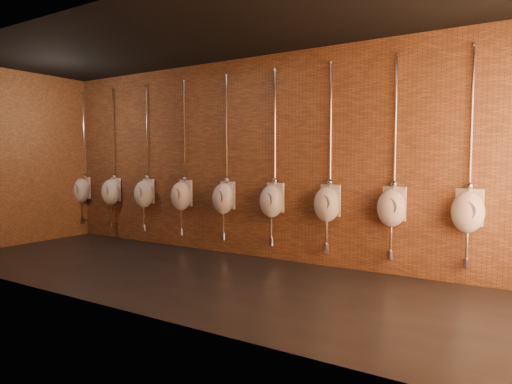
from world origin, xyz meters
TOP-DOWN VIEW (x-y plane):
  - ground at (0.00, 0.00)m, footprint 8.50×8.50m
  - room_shell at (0.00, 0.00)m, footprint 8.54×3.04m
  - urinal_0 at (-4.25, 1.36)m, footprint 0.45×0.41m
  - urinal_1 at (-3.32, 1.36)m, footprint 0.45×0.41m
  - urinal_2 at (-2.40, 1.36)m, footprint 0.45×0.41m
  - urinal_3 at (-1.47, 1.36)m, footprint 0.45×0.41m
  - urinal_4 at (-0.55, 1.36)m, footprint 0.45×0.41m
  - urinal_5 at (0.38, 1.36)m, footprint 0.45×0.41m
  - urinal_6 at (1.30, 1.36)m, footprint 0.45×0.41m
  - urinal_7 at (2.23, 1.36)m, footprint 0.45×0.41m
  - urinal_8 at (3.15, 1.36)m, footprint 0.45×0.41m

SIDE VIEW (x-z plane):
  - ground at x=0.00m, z-range 0.00..0.00m
  - urinal_0 at x=-4.25m, z-range -0.41..2.30m
  - urinal_1 at x=-3.32m, z-range -0.41..2.30m
  - urinal_2 at x=-2.40m, z-range -0.41..2.30m
  - urinal_3 at x=-1.47m, z-range -0.41..2.30m
  - urinal_4 at x=-0.55m, z-range -0.41..2.30m
  - urinal_5 at x=0.38m, z-range -0.41..2.30m
  - urinal_6 at x=1.30m, z-range -0.41..2.30m
  - urinal_7 at x=2.23m, z-range -0.41..2.30m
  - urinal_8 at x=3.15m, z-range -0.41..2.30m
  - room_shell at x=0.00m, z-range 0.40..3.62m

